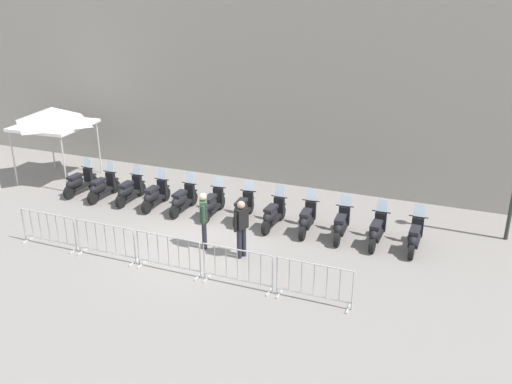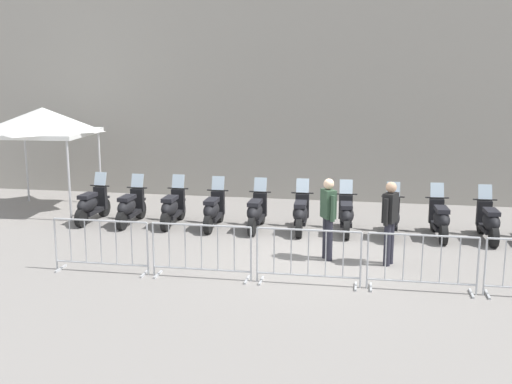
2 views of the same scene
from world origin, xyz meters
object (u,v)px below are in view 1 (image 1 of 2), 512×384
object	(u,v)px
motorcycle_9	(341,225)
barrier_segment_1	(106,241)
motorcycle_3	(155,195)
barrier_segment_2	(168,254)
motorcycle_0	(79,182)
officer_near_row_end	(204,217)
motorcycle_5	(212,204)
barrier_segment_3	(237,268)
barrier_segment_4	(314,283)
motorcycle_7	(273,215)
motorcycle_8	(307,219)
canopy_tent	(53,117)
motorcycle_4	(182,200)
motorcycle_10	(377,231)
barrier_segment_0	(49,230)
motorcycle_6	(243,208)
motorcycle_2	(129,190)
motorcycle_11	(415,237)
officer_mid_plaza	(241,226)
motorcycle_1	(102,187)

from	to	relation	value
motorcycle_9	barrier_segment_1	world-z (taller)	motorcycle_9
motorcycle_3	barrier_segment_2	distance (m)	4.62
motorcycle_0	officer_near_row_end	distance (m)	6.67
motorcycle_0	motorcycle_5	world-z (taller)	same
barrier_segment_3	barrier_segment_4	bearing A→B (deg)	-4.09
motorcycle_7	motorcycle_8	size ratio (longest dim) A/B	1.00
motorcycle_9	canopy_tent	size ratio (longest dim) A/B	0.59
motorcycle_4	officer_near_row_end	world-z (taller)	officer_near_row_end
motorcycle_7	motorcycle_4	bearing A→B (deg)	175.58
motorcycle_10	barrier_segment_0	size ratio (longest dim) A/B	0.88
barrier_segment_0	barrier_segment_1	xyz separation A→B (m)	(2.03, -0.15, 0.00)
motorcycle_0	motorcycle_6	world-z (taller)	same
motorcycle_6	barrier_segment_1	distance (m)	4.61
motorcycle_2	motorcycle_11	bearing A→B (deg)	-4.45
officer_mid_plaza	canopy_tent	world-z (taller)	canopy_tent
motorcycle_8	barrier_segment_0	xyz separation A→B (m)	(-7.08, -3.27, 0.07)
barrier_segment_1	officer_near_row_end	size ratio (longest dim) A/B	1.13
officer_near_row_end	officer_mid_plaza	size ratio (longest dim) A/B	1.00
motorcycle_9	officer_near_row_end	distance (m)	4.20
motorcycle_2	motorcycle_11	world-z (taller)	same
motorcycle_4	motorcycle_6	distance (m)	2.21
motorcycle_1	barrier_segment_0	world-z (taller)	motorcycle_1
motorcycle_4	officer_mid_plaza	size ratio (longest dim) A/B	1.00
motorcycle_8	motorcycle_11	bearing A→B (deg)	-4.62
barrier_segment_0	barrier_segment_1	world-z (taller)	same
motorcycle_6	canopy_tent	distance (m)	8.72
officer_near_row_end	motorcycle_1	bearing A→B (deg)	154.24
motorcycle_5	motorcycle_10	distance (m)	5.49
motorcycle_4	motorcycle_7	xyz separation A→B (m)	(3.28, -0.25, 0.00)
motorcycle_2	barrier_segment_1	xyz separation A→B (m)	(1.53, -3.92, 0.07)
motorcycle_2	barrier_segment_0	xyz separation A→B (m)	(-0.50, -3.77, 0.07)
motorcycle_7	barrier_segment_1	bearing A→B (deg)	-138.97
motorcycle_10	barrier_segment_1	xyz separation A→B (m)	(-7.23, -3.19, 0.07)
motorcycle_8	barrier_segment_2	distance (m)	4.66
motorcycle_1	motorcycle_10	xyz separation A→B (m)	(9.86, -0.71, 0.00)
barrier_segment_2	officer_near_row_end	size ratio (longest dim) A/B	1.13
motorcycle_1	officer_mid_plaza	distance (m)	6.84
motorcycle_2	officer_near_row_end	world-z (taller)	officer_near_row_end
motorcycle_4	officer_near_row_end	size ratio (longest dim) A/B	1.00
motorcycle_4	canopy_tent	world-z (taller)	canopy_tent
barrier_segment_4	canopy_tent	size ratio (longest dim) A/B	0.67
motorcycle_10	barrier_segment_4	world-z (taller)	motorcycle_10
barrier_segment_1	officer_near_row_end	bearing A→B (deg)	31.50
motorcycle_7	motorcycle_1	bearing A→B (deg)	175.89
barrier_segment_2	barrier_segment_3	world-z (taller)	same
motorcycle_6	officer_near_row_end	world-z (taller)	officer_near_row_end
motorcycle_2	barrier_segment_3	distance (m)	7.00
motorcycle_9	motorcycle_7	bearing A→B (deg)	176.67
motorcycle_6	motorcycle_9	xyz separation A→B (m)	(3.28, -0.32, 0.00)
barrier_segment_0	officer_near_row_end	distance (m)	4.65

